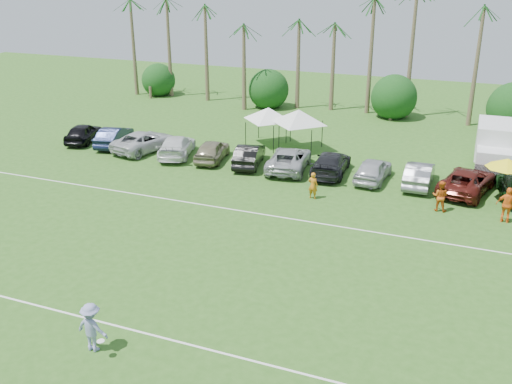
% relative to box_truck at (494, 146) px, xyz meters
% --- Properties ---
extents(ground, '(120.00, 120.00, 0.00)m').
position_rel_box_truck_xyz_m(ground, '(-14.60, -27.08, -1.62)').
color(ground, '#2D5A1B').
rests_on(ground, ground).
extents(field_lines, '(80.00, 12.10, 0.01)m').
position_rel_box_truck_xyz_m(field_lines, '(-14.60, -19.08, -1.61)').
color(field_lines, white).
rests_on(field_lines, ground).
extents(palm_tree_0, '(2.40, 2.40, 8.90)m').
position_rel_box_truck_xyz_m(palm_tree_0, '(-36.60, 10.92, 5.86)').
color(palm_tree_0, brown).
rests_on(palm_tree_0, ground).
extents(palm_tree_1, '(2.40, 2.40, 9.90)m').
position_rel_box_truck_xyz_m(palm_tree_1, '(-31.60, 10.92, 6.73)').
color(palm_tree_1, brown).
rests_on(palm_tree_1, ground).
extents(palm_tree_2, '(2.40, 2.40, 10.90)m').
position_rel_box_truck_xyz_m(palm_tree_2, '(-26.60, 10.92, 7.59)').
color(palm_tree_2, brown).
rests_on(palm_tree_2, ground).
extents(palm_tree_3, '(2.40, 2.40, 11.90)m').
position_rel_box_truck_xyz_m(palm_tree_3, '(-22.60, 10.92, 8.44)').
color(palm_tree_3, brown).
rests_on(palm_tree_3, ground).
extents(palm_tree_4, '(2.40, 2.40, 8.90)m').
position_rel_box_truck_xyz_m(palm_tree_4, '(-18.60, 10.92, 5.86)').
color(palm_tree_4, brown).
rests_on(palm_tree_4, ground).
extents(palm_tree_5, '(2.40, 2.40, 9.90)m').
position_rel_box_truck_xyz_m(palm_tree_5, '(-14.60, 10.92, 6.73)').
color(palm_tree_5, brown).
rests_on(palm_tree_5, ground).
extents(palm_tree_6, '(2.40, 2.40, 10.90)m').
position_rel_box_truck_xyz_m(palm_tree_6, '(-10.60, 10.92, 7.59)').
color(palm_tree_6, brown).
rests_on(palm_tree_6, ground).
extents(palm_tree_7, '(2.40, 2.40, 11.90)m').
position_rel_box_truck_xyz_m(palm_tree_7, '(-6.60, 10.92, 8.44)').
color(palm_tree_7, brown).
rests_on(palm_tree_7, ground).
extents(palm_tree_8, '(2.40, 2.40, 8.90)m').
position_rel_box_truck_xyz_m(palm_tree_8, '(-1.60, 10.92, 5.86)').
color(palm_tree_8, brown).
rests_on(palm_tree_8, ground).
extents(bush_tree_0, '(4.00, 4.00, 4.00)m').
position_rel_box_truck_xyz_m(bush_tree_0, '(-33.60, 11.92, 0.18)').
color(bush_tree_0, brown).
rests_on(bush_tree_0, ground).
extents(bush_tree_1, '(4.00, 4.00, 4.00)m').
position_rel_box_truck_xyz_m(bush_tree_1, '(-20.60, 11.92, 0.18)').
color(bush_tree_1, brown).
rests_on(bush_tree_1, ground).
extents(bush_tree_2, '(4.00, 4.00, 4.00)m').
position_rel_box_truck_xyz_m(bush_tree_2, '(-8.60, 11.92, 0.18)').
color(bush_tree_2, brown).
rests_on(bush_tree_2, ground).
extents(sideline_player_a, '(0.63, 0.45, 1.63)m').
position_rel_box_truck_xyz_m(sideline_player_a, '(-9.77, -9.75, -0.80)').
color(sideline_player_a, orange).
rests_on(sideline_player_a, ground).
extents(sideline_player_b, '(0.92, 0.74, 1.78)m').
position_rel_box_truck_xyz_m(sideline_player_b, '(-2.62, -8.89, -0.73)').
color(sideline_player_b, '#D35917').
rests_on(sideline_player_b, ground).
extents(sideline_player_c, '(1.21, 0.61, 1.98)m').
position_rel_box_truck_xyz_m(sideline_player_c, '(0.85, -9.18, -0.63)').
color(sideline_player_c, orange).
rests_on(sideline_player_c, ground).
extents(box_truck, '(2.35, 5.90, 3.03)m').
position_rel_box_truck_xyz_m(box_truck, '(0.00, 0.00, 0.00)').
color(box_truck, white).
rests_on(box_truck, ground).
extents(canopy_tent_left, '(4.16, 4.16, 3.37)m').
position_rel_box_truck_xyz_m(canopy_tent_left, '(-16.18, -0.20, 1.27)').
color(canopy_tent_left, black).
rests_on(canopy_tent_left, ground).
extents(canopy_tent_right, '(4.45, 4.45, 3.61)m').
position_rel_box_truck_xyz_m(canopy_tent_right, '(-13.56, -0.81, 1.47)').
color(canopy_tent_right, black).
rests_on(canopy_tent_right, ground).
extents(market_umbrella, '(2.40, 2.40, 2.67)m').
position_rel_box_truck_xyz_m(market_umbrella, '(0.66, -6.19, 0.78)').
color(market_umbrella, black).
rests_on(market_umbrella, ground).
extents(frisbee_player, '(1.30, 0.78, 1.88)m').
position_rel_box_truck_xyz_m(frisbee_player, '(-12.93, -26.58, -0.68)').
color(frisbee_player, '#858BBC').
rests_on(frisbee_player, ground).
extents(parked_car_0, '(2.82, 4.67, 1.49)m').
position_rel_box_truck_xyz_m(parked_car_0, '(-29.88, -5.03, -0.88)').
color(parked_car_0, black).
rests_on(parked_car_0, ground).
extents(parked_car_1, '(2.52, 4.75, 1.49)m').
position_rel_box_truck_xyz_m(parked_car_1, '(-27.03, -5.01, -0.88)').
color(parked_car_1, '#101732').
rests_on(parked_car_1, ground).
extents(parked_car_2, '(3.52, 5.74, 1.49)m').
position_rel_box_truck_xyz_m(parked_car_2, '(-24.17, -5.26, -0.88)').
color(parked_car_2, silver).
rests_on(parked_car_2, ground).
extents(parked_car_3, '(3.51, 5.51, 1.49)m').
position_rel_box_truck_xyz_m(parked_car_3, '(-21.32, -5.46, -0.88)').
color(parked_car_3, white).
rests_on(parked_car_3, ground).
extents(parked_car_4, '(2.47, 4.60, 1.49)m').
position_rel_box_truck_xyz_m(parked_car_4, '(-18.47, -5.45, -0.88)').
color(parked_car_4, gray).
rests_on(parked_car_4, ground).
extents(parked_car_5, '(2.45, 4.74, 1.49)m').
position_rel_box_truck_xyz_m(parked_car_5, '(-15.61, -5.50, -0.88)').
color(parked_car_5, black).
rests_on(parked_car_5, ground).
extents(parked_car_6, '(3.15, 5.63, 1.49)m').
position_rel_box_truck_xyz_m(parked_car_6, '(-12.76, -5.31, -0.88)').
color(parked_car_6, '#A5A7A9').
rests_on(parked_car_6, ground).
extents(parked_car_7, '(2.42, 5.25, 1.49)m').
position_rel_box_truck_xyz_m(parked_car_7, '(-9.91, -5.11, -0.88)').
color(parked_car_7, black).
rests_on(parked_car_7, ground).
extents(parked_car_8, '(2.02, 4.46, 1.49)m').
position_rel_box_truck_xyz_m(parked_car_8, '(-7.05, -5.35, -0.88)').
color(parked_car_8, '#AEAFB4').
rests_on(parked_car_8, ground).
extents(parked_car_9, '(1.59, 4.52, 1.49)m').
position_rel_box_truck_xyz_m(parked_car_9, '(-4.20, -5.18, -0.88)').
color(parked_car_9, slate).
rests_on(parked_car_9, ground).
extents(parked_car_10, '(3.60, 5.76, 1.49)m').
position_rel_box_truck_xyz_m(parked_car_10, '(-1.35, -5.36, -0.88)').
color(parked_car_10, '#521711').
rests_on(parked_car_10, ground).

